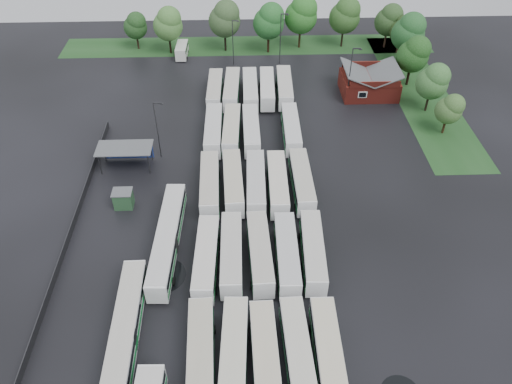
{
  "coord_description": "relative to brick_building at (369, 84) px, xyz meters",
  "views": [
    {
      "loc": [
        0.13,
        -39.54,
        46.19
      ],
      "look_at": [
        2.0,
        12.0,
        2.5
      ],
      "focal_mm": 35.0,
      "sensor_mm": 36.0,
      "label": 1
    }
  ],
  "objects": [
    {
      "name": "ground",
      "position": [
        -24.0,
        -42.77,
        -1.87
      ],
      "size": [
        160.0,
        160.0,
        0.0
      ],
      "primitive_type": "plane",
      "color": "black",
      "rests_on": "ground"
    },
    {
      "name": "brick_building",
      "position": [
        0.0,
        0.0,
        0.0
      ],
      "size": [
        10.07,
        8.6,
        5.39
      ],
      "color": "maroon",
      "rests_on": "ground"
    },
    {
      "name": "wash_shed",
      "position": [
        -41.2,
        -20.74,
        1.12
      ],
      "size": [
        8.2,
        4.2,
        3.58
      ],
      "color": "#2D2D30",
      "rests_on": "ground"
    },
    {
      "name": "utility_hut",
      "position": [
        -40.2,
        -30.17,
        -0.55
      ],
      "size": [
        2.7,
        2.2,
        2.62
      ],
      "color": "#224728",
      "rests_on": "ground"
    },
    {
      "name": "grass_strip_north",
      "position": [
        -22.0,
        22.03,
        -1.86
      ],
      "size": [
        80.0,
        10.0,
        0.01
      ],
      "primitive_type": "cube",
      "color": "#1B4219",
      "rests_on": "ground"
    },
    {
      "name": "grass_strip_east",
      "position": [
        10.0,
        0.03,
        -1.86
      ],
      "size": [
        10.0,
        50.0,
        0.01
      ],
      "primitive_type": "cube",
      "color": "#1B4219",
      "rests_on": "ground"
    },
    {
      "name": "west_fence",
      "position": [
        -46.2,
        -34.77,
        -1.27
      ],
      "size": [
        0.1,
        50.0,
        1.2
      ],
      "primitive_type": "cube",
      "color": "#2D2D30",
      "rests_on": "ground"
    },
    {
      "name": "bus_r1c0",
      "position": [
        -28.35,
        -54.95,
        -0.0
      ],
      "size": [
        3.04,
        12.26,
        3.39
      ],
      "rotation": [
        0.0,
        0.0,
        0.04
      ],
      "color": "silver",
      "rests_on": "ground"
    },
    {
      "name": "bus_r1c1",
      "position": [
        -25.07,
        -54.9,
        -0.01
      ],
      "size": [
        3.13,
        12.21,
        3.37
      ],
      "rotation": [
        0.0,
        0.0,
        -0.05
      ],
      "color": "silver",
      "rests_on": "ground"
    },
    {
      "name": "bus_r1c2",
      "position": [
        -21.98,
        -55.41,
        -0.03
      ],
      "size": [
        2.84,
        12.05,
        3.34
      ],
      "rotation": [
        0.0,
        0.0,
        0.02
      ],
      "color": "silver",
      "rests_on": "ground"
    },
    {
      "name": "bus_r1c3",
      "position": [
        -18.72,
        -54.85,
        -0.07
      ],
      "size": [
        2.88,
        11.8,
        3.26
      ],
      "rotation": [
        0.0,
        0.0,
        0.03
      ],
      "color": "silver",
      "rests_on": "ground"
    },
    {
      "name": "bus_r1c4",
      "position": [
        -15.71,
        -55.16,
        -0.04
      ],
      "size": [
        2.73,
        11.98,
        3.32
      ],
      "rotation": [
        0.0,
        0.0,
        -0.02
      ],
      "color": "silver",
      "rests_on": "ground"
    },
    {
      "name": "bus_r2c0",
      "position": [
        -28.33,
        -41.91,
        -0.03
      ],
      "size": [
        2.95,
        12.05,
        3.33
      ],
      "rotation": [
        0.0,
        0.0,
        -0.03
      ],
      "color": "silver",
      "rests_on": "ground"
    },
    {
      "name": "bus_r2c1",
      "position": [
        -25.34,
        -41.32,
        -0.04
      ],
      "size": [
        2.6,
        11.92,
        3.31
      ],
      "rotation": [
        0.0,
        0.0,
        -0.01
      ],
      "color": "silver",
      "rests_on": "ground"
    },
    {
      "name": "bus_r2c2",
      "position": [
        -21.91,
        -41.27,
        -0.05
      ],
      "size": [
        2.98,
        11.98,
        3.31
      ],
      "rotation": [
        0.0,
        0.0,
        0.04
      ],
      "color": "silver",
      "rests_on": "ground"
    },
    {
      "name": "bus_r2c3",
      "position": [
        -18.67,
        -41.66,
        -0.04
      ],
      "size": [
        2.67,
        11.94,
        3.32
      ],
      "rotation": [
        0.0,
        0.0,
        -0.01
      ],
      "color": "silver",
      "rests_on": "ground"
    },
    {
      "name": "bus_r2c4",
      "position": [
        -15.5,
        -41.29,
        -0.05
      ],
      "size": [
        3.07,
        11.96,
        3.3
      ],
      "rotation": [
        0.0,
        0.0,
        -0.05
      ],
      "color": "silver",
      "rests_on": "ground"
    },
    {
      "name": "bus_r3c0",
      "position": [
        -28.4,
        -28.11,
        -0.0
      ],
      "size": [
        2.89,
        12.24,
        3.39
      ],
      "rotation": [
        0.0,
        0.0,
        0.02
      ],
      "color": "silver",
      "rests_on": "ground"
    },
    {
      "name": "bus_r3c1",
      "position": [
        -25.12,
        -27.78,
        -0.0
      ],
      "size": [
        3.08,
        12.28,
        3.39
      ],
      "rotation": [
        0.0,
        0.0,
        0.04
      ],
      "color": "silver",
      "rests_on": "ground"
    },
    {
      "name": "bus_r3c2",
      "position": [
        -21.93,
        -28.05,
        -0.01
      ],
      "size": [
        2.82,
        12.18,
        3.38
      ],
      "rotation": [
        0.0,
        0.0,
        -0.02
      ],
      "color": "silver",
      "rests_on": "ground"
    },
    {
      "name": "bus_r3c3",
      "position": [
        -18.87,
        -28.3,
        -0.01
      ],
      "size": [
        2.74,
        12.18,
        3.38
      ],
      "rotation": [
        0.0,
        0.0,
        -0.01
      ],
      "color": "silver",
      "rests_on": "ground"
    },
    {
      "name": "bus_r3c4",
      "position": [
        -15.43,
        -27.87,
        -0.0
      ],
      "size": [
        2.73,
        12.2,
        3.39
      ],
      "rotation": [
        0.0,
        0.0,
        0.01
      ],
      "color": "silver",
      "rests_on": "ground"
    },
    {
      "name": "bus_r4c0",
      "position": [
        -28.27,
        -14.38,
        0.02
      ],
      "size": [
        2.71,
        12.33,
        3.43
      ],
      "rotation": [
        0.0,
        0.0,
        -0.01
      ],
      "color": "silver",
      "rests_on": "ground"
    },
    {
      "name": "bus_r4c1",
      "position": [
        -25.35,
        -14.35,
        -0.02
      ],
      "size": [
        3.04,
        12.15,
        3.36
      ],
      "rotation": [
        0.0,
        0.0,
        -0.04
      ],
      "color": "silver",
      "rests_on": "ground"
    },
    {
      "name": "bus_r4c2",
      "position": [
        -22.19,
        -14.53,
        -0.03
      ],
      "size": [
        2.66,
        12.01,
        3.34
      ],
      "rotation": [
        0.0,
        0.0,
        0.01
      ],
      "color": "silver",
      "rests_on": "ground"
    },
    {
      "name": "bus_r4c4",
      "position": [
        -15.73,
        -14.4,
        -0.02
      ],
      "size": [
        2.74,
        12.1,
        3.36
      ],
      "rotation": [
        0.0,
        0.0,
        -0.01
      ],
      "color": "silver",
      "rests_on": "ground"
    },
    {
      "name": "bus_r5c0",
      "position": [
        -28.4,
        -0.91,
        -0.07
      ],
      "size": [
        2.75,
        11.77,
        3.26
      ],
      "rotation": [
        0.0,
        0.0,
        -0.02
      ],
      "color": "silver",
      "rests_on": "ground"
    },
    {
      "name": "bus_r5c1",
      "position": [
        -25.33,
        -0.86,
        -0.01
      ],
      "size": [
        3.13,
        12.23,
        3.37
      ],
      "rotation": [
        0.0,
        0.0,
        -0.05
      ],
      "color": "silver",
      "rests_on": "ground"
    },
    {
      "name": "bus_r5c2",
      "position": [
        -21.99,
        -1.09,
        0.0
      ],
      "size": [
        2.65,
        12.21,
        3.39
      ],
      "rotation": [
        0.0,
        0.0,
        -0.0
      ],
      "color": "silver",
      "rests_on": "ground"
    },
    {
      "name": "bus_r5c3",
      "position": [
        -18.89,
        -0.8,
        -0.03
      ],
      "size": [
        2.94,
        12.08,
        3.34
      ],
      "rotation": [
        0.0,
        0.0,
        -0.03
      ],
      "color": "silver",
      "rests_on": "ground"
    },
    {
      "name": "bus_r5c4",
      "position": [
        -15.69,
        -0.64,
        0.02
      ],
      "size": [
        3.02,
        12.37,
        3.42
      ],
      "rotation": [
        0.0,
        0.0,
        -0.03
      ],
      "color": "silver",
      "rests_on": "ground"
    },
    {
      "name": "artic_bus_west_b",
      "position": [
        -33.27,
        -38.47,
        -0.02
      ],
      "size": [
        3.3,
        17.99,
        3.32
      ],
      "rotation": [
        0.0,
        0.0,
        -0.04
      ],
      "color": "silver",
      "rests_on": "ground"
    },
    {
      "name": "artic_bus_west_c",
      "position": [
        -36.3,
        -51.97,
        -0.06
      ],
      "size": [
        2.77,
        17.6,
        3.26
      ],
      "rotation": [
        0.0,
        0.0,
        0.02
      ],
      "color": "silver",
      "rests_on": "ground"
    },
    {
      "name": "minibus",
      "position": [
        -35.83,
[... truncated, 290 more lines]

